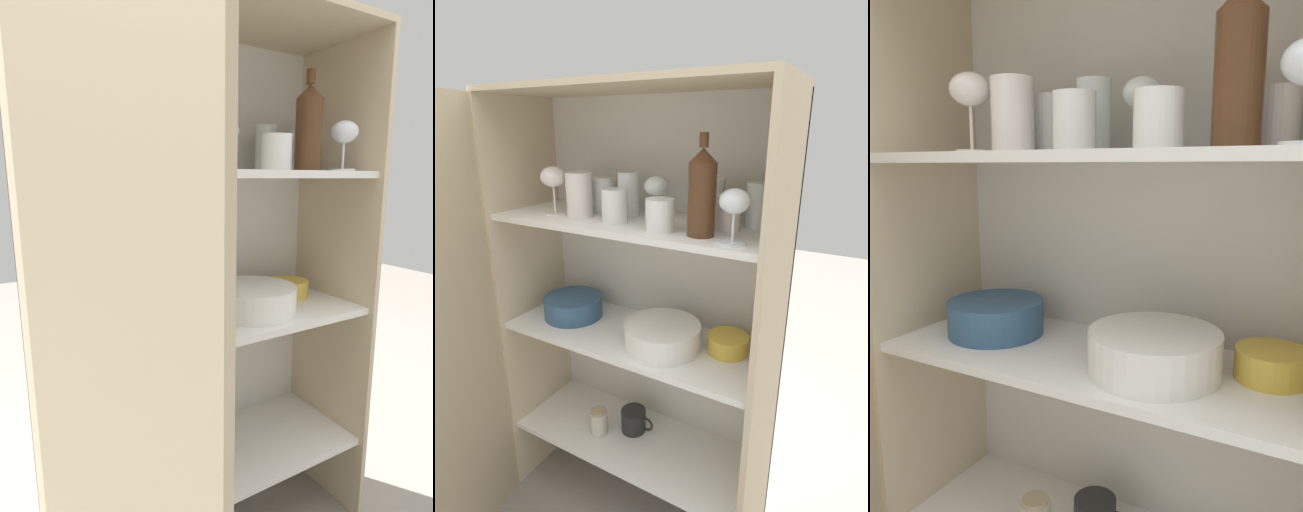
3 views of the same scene
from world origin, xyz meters
TOP-DOWN VIEW (x-y plane):
  - cupboard_back_panel at (0.00, 0.34)m, footprint 0.94×0.02m
  - cupboard_side_left at (-0.46, 0.17)m, footprint 0.02×0.37m
  - cupboard_side_right at (0.46, 0.17)m, footprint 0.02×0.37m
  - cupboard_top_panel at (0.00, 0.17)m, footprint 0.94×0.37m
  - shelf_board_lower at (0.00, 0.17)m, footprint 0.90×0.33m
  - shelf_board_middle at (0.00, 0.17)m, footprint 0.90×0.33m
  - shelf_board_upper at (0.00, 0.17)m, footprint 0.90×0.33m
  - cupboard_door at (-0.41, -0.24)m, footprint 0.14×0.46m
  - tumbler_glass_0 at (0.37, 0.27)m, footprint 0.07×0.07m
  - tumbler_glass_1 at (0.15, 0.08)m, footprint 0.08×0.08m
  - tumbler_glass_2 at (-0.02, 0.11)m, footprint 0.08×0.08m
  - tumbler_glass_3 at (-0.04, 0.21)m, footprint 0.07×0.07m
  - tumbler_glass_4 at (-0.17, 0.12)m, footprint 0.08×0.08m
  - tumbler_glass_5 at (0.24, 0.25)m, footprint 0.06×0.06m
  - tumbler_glass_6 at (0.31, 0.19)m, footprint 0.07×0.07m
  - tumbler_glass_7 at (-0.24, 0.26)m, footprint 0.06×0.06m
  - tumbler_glass_8 at (-0.15, 0.22)m, footprint 0.08×0.08m
  - wine_glass_0 at (0.36, 0.06)m, footprint 0.08×0.08m
  - wine_glass_1 at (-0.26, 0.11)m, footprint 0.08×0.08m
  - wine_glass_2 at (0.07, 0.20)m, footprint 0.08×0.08m
  - wine_bottle at (0.26, 0.09)m, footprint 0.07×0.07m
  - plate_stack_white at (0.13, 0.14)m, footprint 0.25×0.25m
  - mixing_bowl_large at (-0.27, 0.17)m, footprint 0.22×0.22m
  - serving_bowl_small at (0.32, 0.22)m, footprint 0.13×0.13m
  - coffee_mug_primary at (-0.03, 0.20)m, footprint 0.13×0.10m
  - storage_jar at (-0.14, 0.13)m, footprint 0.07×0.07m

SIDE VIEW (x-z plane):
  - shelf_board_lower at x=0.00m, z-range 0.27..0.29m
  - coffee_mug_primary at x=-0.03m, z-range 0.29..0.37m
  - storage_jar at x=-0.14m, z-range 0.29..0.38m
  - shelf_board_middle at x=0.00m, z-range 0.71..0.73m
  - cupboard_back_panel at x=0.00m, z-range 0.00..1.51m
  - cupboard_side_left at x=-0.46m, z-range 0.00..1.51m
  - cupboard_side_right at x=0.46m, z-range 0.00..1.51m
  - cupboard_door at x=-0.41m, z-range 0.00..1.51m
  - serving_bowl_small at x=0.32m, z-range 0.73..0.79m
  - plate_stack_white at x=0.13m, z-range 0.73..0.81m
  - mixing_bowl_large at x=-0.27m, z-range 0.73..0.81m
  - shelf_board_upper at x=0.00m, z-range 1.11..1.13m
  - tumbler_glass_1 at x=0.15m, z-range 1.13..1.22m
  - tumbler_glass_6 at x=0.31m, z-range 1.13..1.23m
  - tumbler_glass_2 at x=-0.02m, z-range 1.13..1.24m
  - tumbler_glass_7 at x=-0.24m, z-range 1.13..1.24m
  - tumbler_glass_8 at x=-0.15m, z-range 1.13..1.25m
  - tumbler_glass_0 at x=0.37m, z-range 1.13..1.26m
  - tumbler_glass_5 at x=0.24m, z-range 1.13..1.27m
  - tumbler_glass_3 at x=-0.04m, z-range 1.13..1.27m
  - tumbler_glass_4 at x=-0.17m, z-range 1.13..1.28m
  - wine_glass_2 at x=0.07m, z-range 1.16..1.30m
  - wine_glass_0 at x=0.36m, z-range 1.16..1.30m
  - wine_glass_1 at x=-0.26m, z-range 1.17..1.33m
  - wine_bottle at x=0.26m, z-range 1.12..1.38m
  - cupboard_top_panel at x=0.00m, z-range 1.51..1.53m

